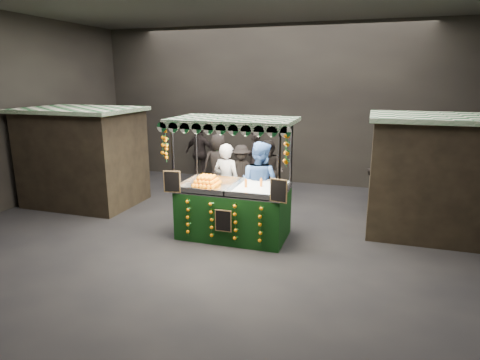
% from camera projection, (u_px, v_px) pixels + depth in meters
% --- Properties ---
extents(ground, '(12.00, 12.00, 0.00)m').
position_uv_depth(ground, '(225.00, 233.00, 9.08)').
color(ground, black).
rests_on(ground, ground).
extents(market_hall, '(12.10, 10.10, 5.05)m').
position_uv_depth(market_hall, '(223.00, 77.00, 8.25)').
color(market_hall, black).
rests_on(market_hall, ground).
extents(neighbour_stall_left, '(3.00, 2.20, 2.60)m').
position_uv_depth(neighbour_stall_left, '(84.00, 156.00, 10.99)').
color(neighbour_stall_left, black).
rests_on(neighbour_stall_left, ground).
extents(neighbour_stall_right, '(3.00, 2.20, 2.60)m').
position_uv_depth(neighbour_stall_right, '(438.00, 175.00, 8.84)').
color(neighbour_stall_right, black).
rests_on(neighbour_stall_right, ground).
extents(juice_stall, '(2.65, 1.56, 2.57)m').
position_uv_depth(juice_stall, '(234.00, 201.00, 8.71)').
color(juice_stall, black).
rests_on(juice_stall, ground).
extents(vendor_grey, '(0.76, 0.57, 1.89)m').
position_uv_depth(vendor_grey, '(227.00, 183.00, 9.69)').
color(vendor_grey, gray).
rests_on(vendor_grey, ground).
extents(vendor_blue, '(1.16, 1.03, 1.99)m').
position_uv_depth(vendor_blue, '(260.00, 185.00, 9.29)').
color(vendor_blue, '#2B4C8B').
rests_on(vendor_blue, ground).
extents(shopper_0, '(0.72, 0.52, 1.84)m').
position_uv_depth(shopper_0, '(137.00, 155.00, 13.17)').
color(shopper_0, '#2D2924').
rests_on(shopper_0, ground).
extents(shopper_1, '(0.93, 0.78, 1.74)m').
position_uv_depth(shopper_1, '(269.00, 172.00, 11.12)').
color(shopper_1, black).
rests_on(shopper_1, ground).
extents(shopper_2, '(1.16, 0.61, 1.88)m').
position_uv_depth(shopper_2, '(200.00, 153.00, 13.49)').
color(shopper_2, black).
rests_on(shopper_2, ground).
extents(shopper_3, '(1.12, 0.95, 1.51)m').
position_uv_depth(shopper_3, '(241.00, 171.00, 11.75)').
color(shopper_3, '#2B2523').
rests_on(shopper_3, ground).
extents(shopper_4, '(1.05, 0.90, 1.82)m').
position_uv_depth(shopper_4, '(218.00, 165.00, 11.78)').
color(shopper_4, black).
rests_on(shopper_4, ground).
extents(shopper_5, '(1.13, 1.46, 1.55)m').
position_uv_depth(shopper_5, '(378.00, 179.00, 10.74)').
color(shopper_5, '#2B2522').
rests_on(shopper_5, ground).
extents(shopper_6, '(0.49, 0.68, 1.72)m').
position_uv_depth(shopper_6, '(254.00, 158.00, 13.07)').
color(shopper_6, black).
rests_on(shopper_6, ground).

